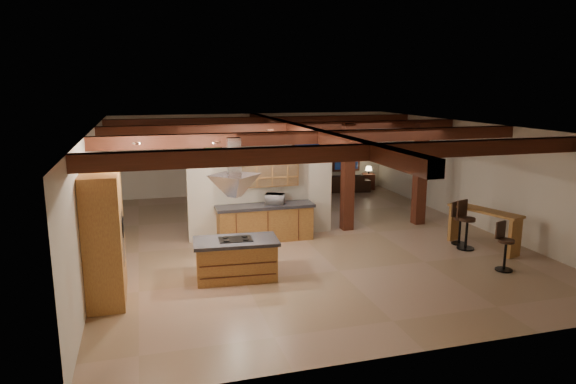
# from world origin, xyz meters

# --- Properties ---
(ground) EXTENTS (12.00, 12.00, 0.00)m
(ground) POSITION_xyz_m (0.00, 0.00, 0.00)
(ground) COLOR tan
(ground) RESTS_ON ground
(room_walls) EXTENTS (12.00, 12.00, 12.00)m
(room_walls) POSITION_xyz_m (0.00, 0.00, 1.78)
(room_walls) COLOR beige
(room_walls) RESTS_ON ground
(ceiling_beams) EXTENTS (10.00, 12.00, 0.28)m
(ceiling_beams) POSITION_xyz_m (0.00, 0.00, 2.76)
(ceiling_beams) COLOR #391C0E
(ceiling_beams) RESTS_ON room_walls
(timber_posts) EXTENTS (2.50, 0.30, 2.90)m
(timber_posts) POSITION_xyz_m (2.50, 0.50, 1.76)
(timber_posts) COLOR #391C0E
(timber_posts) RESTS_ON ground
(partition_wall) EXTENTS (3.80, 0.18, 2.20)m
(partition_wall) POSITION_xyz_m (-1.00, 0.50, 1.10)
(partition_wall) COLOR beige
(partition_wall) RESTS_ON ground
(pantry_cabinet) EXTENTS (0.67, 1.60, 2.40)m
(pantry_cabinet) POSITION_xyz_m (-4.67, -2.60, 1.20)
(pantry_cabinet) COLOR #AC8237
(pantry_cabinet) RESTS_ON ground
(back_counter) EXTENTS (2.50, 0.66, 0.94)m
(back_counter) POSITION_xyz_m (-1.00, 0.11, 0.48)
(back_counter) COLOR #AC8237
(back_counter) RESTS_ON ground
(upper_display_cabinet) EXTENTS (1.80, 0.36, 0.95)m
(upper_display_cabinet) POSITION_xyz_m (-1.00, 0.31, 1.85)
(upper_display_cabinet) COLOR #AC8237
(upper_display_cabinet) RESTS_ON partition_wall
(range_hood) EXTENTS (1.10, 1.10, 1.40)m
(range_hood) POSITION_xyz_m (-2.19, -2.31, 1.78)
(range_hood) COLOR silver
(range_hood) RESTS_ON room_walls
(back_windows) EXTENTS (2.70, 0.07, 1.70)m
(back_windows) POSITION_xyz_m (2.80, 5.93, 1.50)
(back_windows) COLOR #391C0E
(back_windows) RESTS_ON room_walls
(framed_art) EXTENTS (0.65, 0.05, 0.85)m
(framed_art) POSITION_xyz_m (-1.50, 5.94, 1.70)
(framed_art) COLOR #391C0E
(framed_art) RESTS_ON room_walls
(recessed_cans) EXTENTS (3.16, 2.46, 0.03)m
(recessed_cans) POSITION_xyz_m (-2.53, -1.93, 2.87)
(recessed_cans) COLOR silver
(recessed_cans) RESTS_ON room_walls
(kitchen_island) EXTENTS (1.77, 1.03, 0.85)m
(kitchen_island) POSITION_xyz_m (-2.19, -2.31, 0.43)
(kitchen_island) COLOR #AC8237
(kitchen_island) RESTS_ON ground
(dining_table) EXTENTS (1.85, 1.32, 0.59)m
(dining_table) POSITION_xyz_m (0.15, 3.17, 0.29)
(dining_table) COLOR #421A10
(dining_table) RESTS_ON ground
(sofa) EXTENTS (2.31, 1.23, 0.64)m
(sofa) POSITION_xyz_m (3.14, 5.42, 0.32)
(sofa) COLOR black
(sofa) RESTS_ON ground
(microwave) EXTENTS (0.56, 0.49, 0.26)m
(microwave) POSITION_xyz_m (-0.74, 0.11, 1.07)
(microwave) COLOR silver
(microwave) RESTS_ON back_counter
(bar_counter) EXTENTS (1.03, 1.89, 0.96)m
(bar_counter) POSITION_xyz_m (3.95, -1.96, 0.65)
(bar_counter) COLOR #AC8237
(bar_counter) RESTS_ON ground
(side_table) EXTENTS (0.60, 0.60, 0.58)m
(side_table) POSITION_xyz_m (4.34, 5.49, 0.29)
(side_table) COLOR #391C0E
(side_table) RESTS_ON ground
(table_lamp) EXTENTS (0.25, 0.25, 0.30)m
(table_lamp) POSITION_xyz_m (4.34, 5.49, 0.79)
(table_lamp) COLOR black
(table_lamp) RESTS_ON side_table
(bar_stool_a) EXTENTS (0.39, 0.40, 1.05)m
(bar_stool_a) POSITION_xyz_m (3.41, -3.40, 0.54)
(bar_stool_a) COLOR black
(bar_stool_a) RESTS_ON ground
(bar_stool_b) EXTENTS (0.44, 0.45, 1.18)m
(bar_stool_b) POSITION_xyz_m (3.50, -1.88, 0.60)
(bar_stool_b) COLOR black
(bar_stool_b) RESTS_ON ground
(bar_stool_c) EXTENTS (0.40, 0.41, 1.06)m
(bar_stool_c) POSITION_xyz_m (3.57, -1.50, 0.54)
(bar_stool_c) COLOR black
(bar_stool_c) RESTS_ON ground
(dining_chairs) EXTENTS (2.13, 2.13, 1.15)m
(dining_chairs) POSITION_xyz_m (0.15, 3.17, 0.58)
(dining_chairs) COLOR #391C0E
(dining_chairs) RESTS_ON ground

